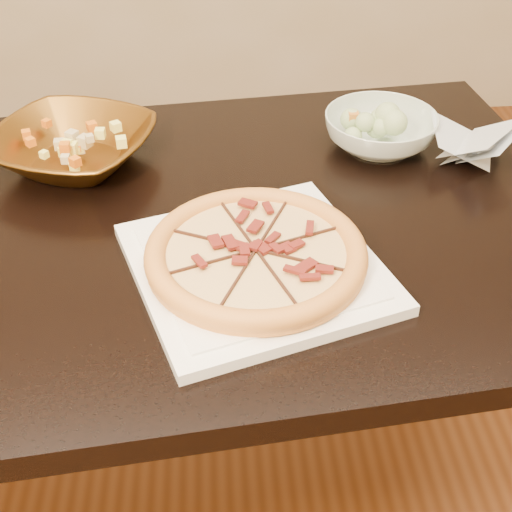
{
  "coord_description": "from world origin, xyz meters",
  "views": [
    {
      "loc": [
        -0.13,
        -0.76,
        1.39
      ],
      "look_at": [
        -0.07,
        0.01,
        0.78
      ],
      "focal_mm": 50.0,
      "sensor_mm": 36.0,
      "label": 1
    }
  ],
  "objects_px": {
    "pizza": "(256,254)",
    "bronze_bowl": "(73,147)",
    "salad_bowl": "(380,131)",
    "dining_table": "(189,276)",
    "plate": "(256,267)"
  },
  "relations": [
    {
      "from": "dining_table",
      "to": "plate",
      "type": "relative_size",
      "value": 3.29
    },
    {
      "from": "plate",
      "to": "salad_bowl",
      "type": "bearing_deg",
      "value": 54.63
    },
    {
      "from": "pizza",
      "to": "bronze_bowl",
      "type": "relative_size",
      "value": 1.17
    },
    {
      "from": "dining_table",
      "to": "salad_bowl",
      "type": "xyz_separation_m",
      "value": [
        0.35,
        0.21,
        0.14
      ]
    },
    {
      "from": "pizza",
      "to": "bronze_bowl",
      "type": "distance_m",
      "value": 0.44
    },
    {
      "from": "pizza",
      "to": "salad_bowl",
      "type": "relative_size",
      "value": 1.55
    },
    {
      "from": "plate",
      "to": "pizza",
      "type": "relative_size",
      "value": 1.33
    },
    {
      "from": "plate",
      "to": "salad_bowl",
      "type": "relative_size",
      "value": 2.06
    },
    {
      "from": "dining_table",
      "to": "salad_bowl",
      "type": "distance_m",
      "value": 0.43
    },
    {
      "from": "dining_table",
      "to": "pizza",
      "type": "bearing_deg",
      "value": -53.53
    },
    {
      "from": "plate",
      "to": "dining_table",
      "type": "bearing_deg",
      "value": 126.48
    },
    {
      "from": "pizza",
      "to": "salad_bowl",
      "type": "bearing_deg",
      "value": 54.63
    },
    {
      "from": "salad_bowl",
      "to": "plate",
      "type": "bearing_deg",
      "value": -125.37
    },
    {
      "from": "pizza",
      "to": "bronze_bowl",
      "type": "xyz_separation_m",
      "value": [
        -0.29,
        0.32,
        -0.0
      ]
    },
    {
      "from": "dining_table",
      "to": "bronze_bowl",
      "type": "height_order",
      "value": "bronze_bowl"
    }
  ]
}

